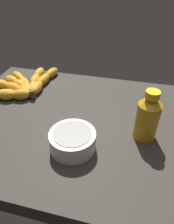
% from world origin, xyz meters
% --- Properties ---
extents(ground_plane, '(0.90, 0.59, 0.05)m').
position_xyz_m(ground_plane, '(0.00, 0.00, -0.02)').
color(ground_plane, '#38332D').
extents(banana_bunch, '(0.22, 0.28, 0.04)m').
position_xyz_m(banana_bunch, '(0.29, -0.13, 0.02)').
color(banana_bunch, orange).
rests_on(banana_bunch, ground_plane).
extents(honey_bottle, '(0.06, 0.06, 0.15)m').
position_xyz_m(honey_bottle, '(-0.16, 0.03, 0.07)').
color(honey_bottle, gold).
rests_on(honey_bottle, ground_plane).
extents(small_bowl, '(0.12, 0.12, 0.05)m').
position_xyz_m(small_bowl, '(0.02, 0.12, 0.03)').
color(small_bowl, silver).
rests_on(small_bowl, ground_plane).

